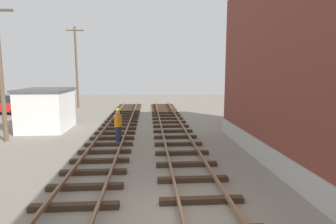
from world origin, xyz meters
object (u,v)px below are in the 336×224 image
(track_worker_foreground, at_px, (118,125))
(utility_pole_near, at_px, (0,71))
(control_hut, at_px, (47,109))
(parked_car_white, at_px, (43,103))
(parked_car_red, at_px, (4,104))
(utility_pole_far, at_px, (77,66))

(track_worker_foreground, bearing_deg, utility_pole_near, 175.04)
(control_hut, height_order, track_worker_foreground, control_hut)
(track_worker_foreground, bearing_deg, control_hut, 145.20)
(control_hut, xyz_separation_m, parked_car_white, (-3.35, 8.21, -0.49))
(control_hut, height_order, parked_car_white, control_hut)
(control_hut, distance_m, track_worker_foreground, 6.24)
(parked_car_white, relative_size, track_worker_foreground, 2.25)
(parked_car_red, relative_size, track_worker_foreground, 2.25)
(parked_car_red, bearing_deg, utility_pole_far, 37.55)
(track_worker_foreground, bearing_deg, parked_car_white, 125.72)
(parked_car_red, relative_size, utility_pole_far, 0.49)
(control_hut, bearing_deg, utility_pole_far, 94.34)
(utility_pole_near, bearing_deg, parked_car_white, 100.90)
(parked_car_red, height_order, utility_pole_far, utility_pole_far)
(parked_car_red, height_order, utility_pole_near, utility_pole_near)
(parked_car_white, height_order, utility_pole_near, utility_pole_near)
(control_hut, xyz_separation_m, track_worker_foreground, (5.11, -3.55, -0.46))
(control_hut, bearing_deg, parked_car_red, 131.32)
(parked_car_white, xyz_separation_m, parked_car_red, (-3.14, -0.84, 0.00))
(control_hut, relative_size, parked_car_white, 0.90)
(parked_car_red, bearing_deg, control_hut, -48.68)
(control_hut, height_order, utility_pole_far, utility_pole_far)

